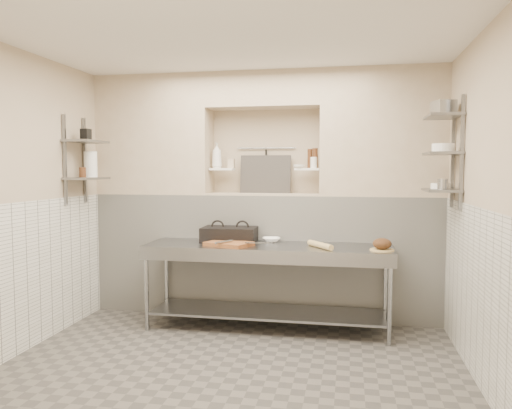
% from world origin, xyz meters
% --- Properties ---
extents(floor, '(4.00, 3.90, 0.10)m').
position_xyz_m(floor, '(0.00, 0.00, -0.05)').
color(floor, '#55504B').
rests_on(floor, ground).
extents(ceiling, '(4.00, 3.90, 0.10)m').
position_xyz_m(ceiling, '(0.00, 0.00, 2.85)').
color(ceiling, silver).
rests_on(ceiling, ground).
extents(wall_left, '(0.10, 3.90, 2.80)m').
position_xyz_m(wall_left, '(-2.05, 0.00, 1.40)').
color(wall_left, tan).
rests_on(wall_left, ground).
extents(wall_right, '(0.10, 3.90, 2.80)m').
position_xyz_m(wall_right, '(2.05, 0.00, 1.40)').
color(wall_right, tan).
rests_on(wall_right, ground).
extents(wall_back, '(4.00, 0.10, 2.80)m').
position_xyz_m(wall_back, '(0.00, 2.00, 1.40)').
color(wall_back, tan).
rests_on(wall_back, ground).
extents(wall_front, '(4.00, 0.10, 2.80)m').
position_xyz_m(wall_front, '(0.00, -2.00, 1.40)').
color(wall_front, tan).
rests_on(wall_front, ground).
extents(backwall_lower, '(4.00, 0.40, 1.40)m').
position_xyz_m(backwall_lower, '(0.00, 1.75, 0.70)').
color(backwall_lower, silver).
rests_on(backwall_lower, floor).
extents(alcove_sill, '(1.30, 0.40, 0.02)m').
position_xyz_m(alcove_sill, '(0.00, 1.75, 1.41)').
color(alcove_sill, tan).
rests_on(alcove_sill, backwall_lower).
extents(backwall_pillar_left, '(1.35, 0.40, 1.40)m').
position_xyz_m(backwall_pillar_left, '(-1.33, 1.75, 2.10)').
color(backwall_pillar_left, tan).
rests_on(backwall_pillar_left, backwall_lower).
extents(backwall_pillar_right, '(1.35, 0.40, 1.40)m').
position_xyz_m(backwall_pillar_right, '(1.33, 1.75, 2.10)').
color(backwall_pillar_right, tan).
rests_on(backwall_pillar_right, backwall_lower).
extents(backwall_header, '(1.30, 0.40, 0.40)m').
position_xyz_m(backwall_header, '(0.00, 1.75, 2.60)').
color(backwall_header, tan).
rests_on(backwall_header, backwall_lower).
extents(wainscot_left, '(0.02, 3.90, 1.40)m').
position_xyz_m(wainscot_left, '(-1.99, 0.00, 0.70)').
color(wainscot_left, silver).
rests_on(wainscot_left, floor).
extents(wainscot_right, '(0.02, 3.90, 1.40)m').
position_xyz_m(wainscot_right, '(1.99, 0.00, 0.70)').
color(wainscot_right, silver).
rests_on(wainscot_right, floor).
extents(alcove_shelf_left, '(0.28, 0.16, 0.02)m').
position_xyz_m(alcove_shelf_left, '(-0.50, 1.75, 1.70)').
color(alcove_shelf_left, white).
rests_on(alcove_shelf_left, backwall_lower).
extents(alcove_shelf_right, '(0.28, 0.16, 0.02)m').
position_xyz_m(alcove_shelf_right, '(0.50, 1.75, 1.70)').
color(alcove_shelf_right, white).
rests_on(alcove_shelf_right, backwall_lower).
extents(utensil_rail, '(0.70, 0.02, 0.02)m').
position_xyz_m(utensil_rail, '(0.00, 1.92, 1.95)').
color(utensil_rail, gray).
rests_on(utensil_rail, wall_back).
extents(hanging_steel, '(0.02, 0.02, 0.30)m').
position_xyz_m(hanging_steel, '(0.00, 1.90, 1.78)').
color(hanging_steel, black).
rests_on(hanging_steel, utensil_rail).
extents(splash_panel, '(0.60, 0.08, 0.45)m').
position_xyz_m(splash_panel, '(0.00, 1.85, 1.64)').
color(splash_panel, '#383330').
rests_on(splash_panel, alcove_sill).
extents(shelf_rail_left_a, '(0.03, 0.03, 0.95)m').
position_xyz_m(shelf_rail_left_a, '(-1.98, 1.25, 1.80)').
color(shelf_rail_left_a, slate).
rests_on(shelf_rail_left_a, wall_left).
extents(shelf_rail_left_b, '(0.03, 0.03, 0.95)m').
position_xyz_m(shelf_rail_left_b, '(-1.98, 0.85, 1.80)').
color(shelf_rail_left_b, slate).
rests_on(shelf_rail_left_b, wall_left).
extents(wall_shelf_left_lower, '(0.30, 0.50, 0.02)m').
position_xyz_m(wall_shelf_left_lower, '(-1.84, 1.05, 1.60)').
color(wall_shelf_left_lower, slate).
rests_on(wall_shelf_left_lower, wall_left).
extents(wall_shelf_left_upper, '(0.30, 0.50, 0.03)m').
position_xyz_m(wall_shelf_left_upper, '(-1.84, 1.05, 2.00)').
color(wall_shelf_left_upper, slate).
rests_on(wall_shelf_left_upper, wall_left).
extents(shelf_rail_right_a, '(0.03, 0.03, 1.05)m').
position_xyz_m(shelf_rail_right_a, '(1.98, 1.25, 1.85)').
color(shelf_rail_right_a, slate).
rests_on(shelf_rail_right_a, wall_right).
extents(shelf_rail_right_b, '(0.03, 0.03, 1.05)m').
position_xyz_m(shelf_rail_right_b, '(1.98, 0.85, 1.85)').
color(shelf_rail_right_b, slate).
rests_on(shelf_rail_right_b, wall_right).
extents(wall_shelf_right_lower, '(0.30, 0.50, 0.02)m').
position_xyz_m(wall_shelf_right_lower, '(1.84, 1.05, 1.50)').
color(wall_shelf_right_lower, slate).
rests_on(wall_shelf_right_lower, wall_right).
extents(wall_shelf_right_mid, '(0.30, 0.50, 0.02)m').
position_xyz_m(wall_shelf_right_mid, '(1.84, 1.05, 1.85)').
color(wall_shelf_right_mid, slate).
rests_on(wall_shelf_right_mid, wall_right).
extents(wall_shelf_right_upper, '(0.30, 0.50, 0.03)m').
position_xyz_m(wall_shelf_right_upper, '(1.84, 1.05, 2.20)').
color(wall_shelf_right_upper, slate).
rests_on(wall_shelf_right_upper, wall_right).
extents(prep_table, '(2.60, 0.70, 0.90)m').
position_xyz_m(prep_table, '(0.13, 1.18, 0.64)').
color(prep_table, gray).
rests_on(prep_table, floor).
extents(panini_press, '(0.61, 0.45, 0.16)m').
position_xyz_m(panini_press, '(-0.32, 1.39, 0.98)').
color(panini_press, black).
rests_on(panini_press, prep_table).
extents(cutting_board, '(0.53, 0.46, 0.04)m').
position_xyz_m(cutting_board, '(-0.26, 1.08, 0.92)').
color(cutting_board, '#915B33').
rests_on(cutting_board, prep_table).
extents(knife_blade, '(0.25, 0.05, 0.01)m').
position_xyz_m(knife_blade, '(0.05, 1.02, 0.95)').
color(knife_blade, gray).
rests_on(knife_blade, cutting_board).
extents(tongs, '(0.14, 0.22, 0.02)m').
position_xyz_m(tongs, '(-0.28, 0.97, 0.96)').
color(tongs, gray).
rests_on(tongs, cutting_board).
extents(mixing_bowl, '(0.24, 0.24, 0.05)m').
position_xyz_m(mixing_bowl, '(0.14, 1.43, 0.92)').
color(mixing_bowl, white).
rests_on(mixing_bowl, prep_table).
extents(rolling_pin, '(0.28, 0.36, 0.06)m').
position_xyz_m(rolling_pin, '(0.69, 1.10, 0.93)').
color(rolling_pin, tan).
rests_on(rolling_pin, prep_table).
extents(bread_board, '(0.23, 0.23, 0.01)m').
position_xyz_m(bread_board, '(1.30, 1.06, 0.91)').
color(bread_board, tan).
rests_on(bread_board, prep_table).
extents(bread_loaf, '(0.18, 0.18, 0.11)m').
position_xyz_m(bread_loaf, '(1.30, 1.06, 0.97)').
color(bread_loaf, '#4C2D19').
rests_on(bread_loaf, bread_board).
extents(bottle_soap, '(0.12, 0.12, 0.30)m').
position_xyz_m(bottle_soap, '(-0.56, 1.75, 1.86)').
color(bottle_soap, white).
rests_on(bottle_soap, alcove_shelf_left).
extents(jar_alcove, '(0.07, 0.07, 0.11)m').
position_xyz_m(jar_alcove, '(-0.39, 1.77, 1.77)').
color(jar_alcove, tan).
rests_on(jar_alcove, alcove_shelf_left).
extents(bowl_alcove, '(0.15, 0.15, 0.04)m').
position_xyz_m(bowl_alcove, '(0.41, 1.70, 1.73)').
color(bowl_alcove, white).
rests_on(bowl_alcove, alcove_shelf_right).
extents(condiment_a, '(0.06, 0.06, 0.22)m').
position_xyz_m(condiment_a, '(0.59, 1.75, 1.82)').
color(condiment_a, '#452513').
rests_on(condiment_a, alcove_shelf_right).
extents(condiment_b, '(0.05, 0.05, 0.22)m').
position_xyz_m(condiment_b, '(0.53, 1.78, 1.82)').
color(condiment_b, '#452513').
rests_on(condiment_b, alcove_shelf_right).
extents(condiment_c, '(0.07, 0.07, 0.13)m').
position_xyz_m(condiment_c, '(0.57, 1.73, 1.78)').
color(condiment_c, white).
rests_on(condiment_c, alcove_shelf_right).
extents(jug_left, '(0.14, 0.14, 0.28)m').
position_xyz_m(jug_left, '(-1.84, 1.14, 1.75)').
color(jug_left, white).
rests_on(jug_left, wall_shelf_left_lower).
extents(jar_left, '(0.07, 0.07, 0.11)m').
position_xyz_m(jar_left, '(-1.84, 0.96, 1.67)').
color(jar_left, '#452513').
rests_on(jar_left, wall_shelf_left_lower).
extents(box_left_upper, '(0.10, 0.10, 0.12)m').
position_xyz_m(box_left_upper, '(-1.84, 1.05, 2.07)').
color(box_left_upper, black).
rests_on(box_left_upper, wall_shelf_left_upper).
extents(bowl_right, '(0.18, 0.18, 0.05)m').
position_xyz_m(bowl_right, '(1.84, 1.11, 1.54)').
color(bowl_right, white).
rests_on(bowl_right, wall_shelf_right_lower).
extents(canister_right, '(0.10, 0.10, 0.10)m').
position_xyz_m(canister_right, '(1.84, 0.98, 1.56)').
color(canister_right, gray).
rests_on(canister_right, wall_shelf_right_lower).
extents(bowl_right_mid, '(0.21, 0.21, 0.08)m').
position_xyz_m(bowl_right_mid, '(1.84, 1.00, 1.90)').
color(bowl_right_mid, white).
rests_on(bowl_right_mid, wall_shelf_right_mid).
extents(basket_right, '(0.22, 0.25, 0.13)m').
position_xyz_m(basket_right, '(1.84, 1.05, 2.28)').
color(basket_right, gray).
rests_on(basket_right, wall_shelf_right_upper).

